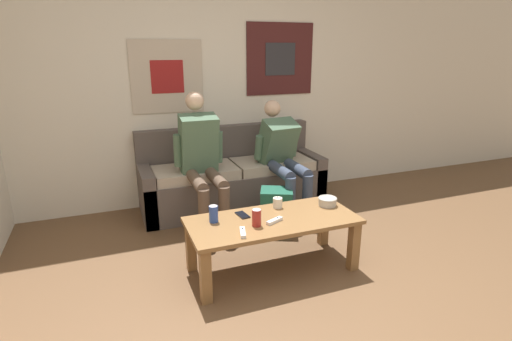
# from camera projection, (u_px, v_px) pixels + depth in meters

# --- Properties ---
(wall_back) EXTENTS (10.00, 0.07, 2.55)m
(wall_back) POSITION_uv_depth(u_px,v_px,m) (208.00, 83.00, 4.18)
(wall_back) COLOR silver
(wall_back) RESTS_ON ground_plane
(couch) EXTENTS (1.90, 0.65, 0.83)m
(couch) POSITION_uv_depth(u_px,v_px,m) (232.00, 180.00, 4.23)
(couch) COLOR #564C47
(couch) RESTS_ON ground_plane
(coffee_table) EXTENTS (1.26, 0.56, 0.42)m
(coffee_table) POSITION_uv_depth(u_px,v_px,m) (273.00, 227.00, 2.97)
(coffee_table) COLOR olive
(coffee_table) RESTS_ON ground_plane
(person_seated_adult) EXTENTS (0.47, 0.86, 1.24)m
(person_seated_adult) POSITION_uv_depth(u_px,v_px,m) (202.00, 158.00, 3.66)
(person_seated_adult) COLOR brown
(person_seated_adult) RESTS_ON ground_plane
(person_seated_teen) EXTENTS (0.47, 0.92, 1.12)m
(person_seated_teen) POSITION_uv_depth(u_px,v_px,m) (282.00, 155.00, 3.98)
(person_seated_teen) COLOR #384256
(person_seated_teen) RESTS_ON ground_plane
(backpack) EXTENTS (0.36, 0.35, 0.39)m
(backpack) POSITION_uv_depth(u_px,v_px,m) (276.00, 211.00, 3.68)
(backpack) COLOR #1E5642
(backpack) RESTS_ON ground_plane
(ceramic_bowl) EXTENTS (0.15, 0.15, 0.07)m
(ceramic_bowl) POSITION_uv_depth(u_px,v_px,m) (327.00, 201.00, 3.18)
(ceramic_bowl) COLOR #B7B2A8
(ceramic_bowl) RESTS_ON coffee_table
(pillar_candle) EXTENTS (0.07, 0.07, 0.09)m
(pillar_candle) POSITION_uv_depth(u_px,v_px,m) (278.00, 203.00, 3.14)
(pillar_candle) COLOR silver
(pillar_candle) RESTS_ON coffee_table
(drink_can_blue) EXTENTS (0.07, 0.07, 0.12)m
(drink_can_blue) POSITION_uv_depth(u_px,v_px,m) (214.00, 214.00, 2.88)
(drink_can_blue) COLOR #28479E
(drink_can_blue) RESTS_ON coffee_table
(drink_can_red) EXTENTS (0.07, 0.07, 0.12)m
(drink_can_red) POSITION_uv_depth(u_px,v_px,m) (257.00, 218.00, 2.81)
(drink_can_red) COLOR maroon
(drink_can_red) RESTS_ON coffee_table
(game_controller_near_left) EXTENTS (0.07, 0.15, 0.03)m
(game_controller_near_left) POSITION_uv_depth(u_px,v_px,m) (243.00, 232.00, 2.70)
(game_controller_near_left) COLOR white
(game_controller_near_left) RESTS_ON coffee_table
(game_controller_near_right) EXTENTS (0.15, 0.09, 0.03)m
(game_controller_near_right) POSITION_uv_depth(u_px,v_px,m) (275.00, 221.00, 2.88)
(game_controller_near_right) COLOR white
(game_controller_near_right) RESTS_ON coffee_table
(cell_phone) EXTENTS (0.08, 0.14, 0.01)m
(cell_phone) POSITION_uv_depth(u_px,v_px,m) (242.00, 215.00, 3.00)
(cell_phone) COLOR black
(cell_phone) RESTS_ON coffee_table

